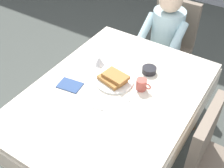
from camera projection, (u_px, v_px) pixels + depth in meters
The scene contains 14 objects.
ground_plane at pixel (113, 155), 2.52m from camera, with size 14.00×14.00×0.00m, color #474C47.
dining_table_main at pixel (113, 102), 2.09m from camera, with size 1.12×1.52×0.74m.
chair_diner at pixel (170, 40), 2.93m from camera, with size 0.44×0.45×0.93m.
diner_person at pixel (165, 35), 2.74m from camera, with size 0.40×0.43×1.12m.
chair_right_side at pixel (213, 161), 1.86m from camera, with size 0.45×0.44×0.93m.
plate_breakfast at pixel (115, 81), 2.12m from camera, with size 0.28×0.28×0.02m, color white.
breakfast_stack at pixel (114, 78), 2.09m from camera, with size 0.23×0.18×0.06m.
cup_coffee at pixel (142, 85), 2.04m from camera, with size 0.11×0.08×0.08m.
bowl_butter at pixel (149, 70), 2.19m from camera, with size 0.11×0.11×0.04m, color black.
syrup_pitcher at pixel (99, 61), 2.25m from camera, with size 0.08×0.08×0.07m.
fork_left_of_plate at pixel (92, 74), 2.19m from camera, with size 0.18×0.01×0.01m, color silver.
knife_right_of_plate at pixel (136, 93), 2.03m from camera, with size 0.20×0.01×0.01m, color silver.
spoon_near_edge at pixel (93, 107), 1.93m from camera, with size 0.15×0.01×0.01m, color silver.
napkin_folded at pixel (70, 85), 2.09m from camera, with size 0.17×0.12×0.01m, color #334C7F.
Camera 1 is at (0.80, -1.25, 2.13)m, focal length 46.15 mm.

